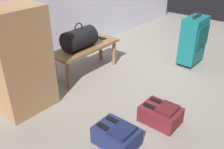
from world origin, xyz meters
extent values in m
plane|color=gray|center=(0.00, 0.00, 0.00)|extent=(6.60, 6.60, 0.00)
cube|color=olive|center=(-0.41, 0.92, 0.38)|extent=(1.00, 0.36, 0.04)
cylinder|color=olive|center=(-0.85, 0.79, 0.18)|extent=(0.05, 0.05, 0.36)
cylinder|color=olive|center=(0.03, 0.79, 0.18)|extent=(0.05, 0.05, 0.36)
cylinder|color=olive|center=(-0.85, 1.05, 0.18)|extent=(0.05, 0.05, 0.36)
cylinder|color=olive|center=(0.03, 1.05, 0.18)|extent=(0.05, 0.05, 0.36)
cylinder|color=black|center=(-0.51, 0.92, 0.52)|extent=(0.44, 0.26, 0.26)
torus|color=black|center=(-0.51, 0.92, 0.66)|extent=(0.14, 0.02, 0.14)
cube|color=black|center=(-0.06, 0.95, 0.40)|extent=(0.07, 0.14, 0.01)
cube|color=black|center=(-0.06, 0.95, 0.40)|extent=(0.06, 0.13, 0.00)
cube|color=#14666B|center=(0.77, -0.07, 0.37)|extent=(0.44, 0.24, 0.65)
cube|color=#0E474A|center=(0.77, -0.20, 0.45)|extent=(0.35, 0.02, 0.29)
cube|color=#262628|center=(0.77, -0.07, 0.72)|extent=(0.24, 0.03, 0.04)
cylinder|color=black|center=(0.62, 0.02, 0.03)|extent=(0.02, 0.05, 0.05)
cylinder|color=black|center=(0.92, 0.02, 0.03)|extent=(0.02, 0.05, 0.05)
cube|color=navy|center=(-1.23, -0.27, 0.09)|extent=(0.28, 0.38, 0.17)
cube|color=#182045|center=(-1.23, -0.33, 0.19)|extent=(0.21, 0.17, 0.04)
cube|color=black|center=(-1.29, -0.20, 0.18)|extent=(0.04, 0.19, 0.02)
cube|color=black|center=(-1.17, -0.20, 0.18)|extent=(0.04, 0.19, 0.02)
cube|color=maroon|center=(-0.71, -0.41, 0.09)|extent=(0.28, 0.38, 0.17)
cube|color=#55181C|center=(-0.71, -0.48, 0.19)|extent=(0.21, 0.17, 0.04)
cube|color=black|center=(-0.77, -0.35, 0.18)|extent=(0.04, 0.19, 0.02)
cube|color=black|center=(-0.64, -0.35, 0.18)|extent=(0.04, 0.19, 0.02)
cube|color=#A87A4C|center=(-1.40, 0.87, 0.55)|extent=(0.56, 0.44, 1.10)
camera|label=1|loc=(-2.57, -1.32, 1.63)|focal=40.11mm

